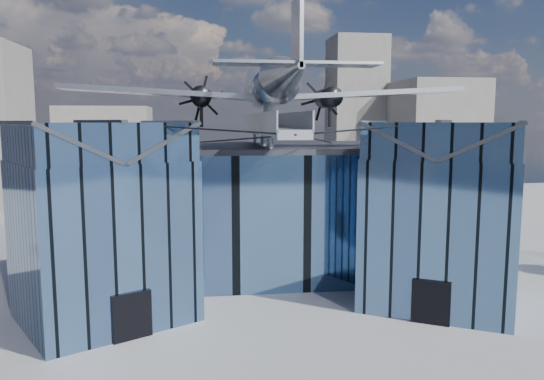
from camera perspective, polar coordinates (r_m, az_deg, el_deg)
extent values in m
plane|color=gray|center=(35.09, 0.43, -12.17)|extent=(120.00, 120.00, 0.00)
cube|color=#4C6E9A|center=(42.57, -1.21, -2.05)|extent=(28.00, 14.00, 9.50)
cube|color=#2A2C32|center=(42.04, -1.23, 4.62)|extent=(28.00, 14.00, 0.40)
cube|color=#4C6E9A|center=(33.07, -17.73, -5.19)|extent=(11.79, 11.43, 9.50)
cube|color=#4C6E9A|center=(32.33, -18.14, 4.98)|extent=(11.56, 11.20, 2.20)
cube|color=#2A2C32|center=(31.66, -22.00, 4.77)|extent=(7.98, 9.23, 2.40)
cube|color=#2A2C32|center=(33.14, -14.46, 5.17)|extent=(7.98, 9.23, 2.40)
cube|color=#2A2C32|center=(32.31, -18.23, 7.02)|extent=(4.30, 7.10, 0.18)
cube|color=black|center=(30.39, -14.81, -12.99)|extent=(2.03, 1.32, 2.60)
cube|color=black|center=(34.78, -10.72, -4.35)|extent=(0.34, 0.34, 9.50)
cube|color=#4C6E9A|center=(35.81, 17.60, -4.23)|extent=(11.79, 11.43, 9.50)
cube|color=#4C6E9A|center=(35.13, 17.98, 5.16)|extent=(11.56, 11.20, 2.20)
cube|color=#2A2C32|center=(35.38, 14.33, 5.31)|extent=(7.98, 9.23, 2.40)
cube|color=#2A2C32|center=(35.01, 21.66, 4.99)|extent=(7.98, 9.23, 2.40)
cube|color=#2A2C32|center=(35.11, 18.05, 7.03)|extent=(4.30, 7.10, 0.18)
cube|color=black|center=(32.80, 16.71, -11.52)|extent=(2.03, 1.32, 2.60)
cube|color=black|center=(36.45, 10.53, -3.80)|extent=(0.34, 0.34, 9.50)
cube|color=gray|center=(36.53, -0.30, 6.38)|extent=(1.80, 21.00, 0.50)
cube|color=gray|center=(36.42, -1.72, 7.40)|extent=(0.08, 21.00, 1.10)
cube|color=gray|center=(36.64, 1.10, 7.40)|extent=(0.08, 21.00, 1.10)
cylinder|color=gray|center=(45.98, -1.77, 5.76)|extent=(0.44, 0.44, 1.35)
cylinder|color=gray|center=(40.02, -0.92, 5.51)|extent=(0.44, 0.44, 1.35)
cylinder|color=gray|center=(36.05, -0.20, 5.29)|extent=(0.44, 0.44, 1.35)
cylinder|color=gray|center=(37.02, -0.40, 7.87)|extent=(0.70, 0.70, 1.40)
cylinder|color=black|center=(28.76, -8.94, 6.59)|extent=(10.55, 6.08, 0.69)
cylinder|color=black|center=(30.35, 11.43, 6.58)|extent=(10.55, 6.08, 0.69)
cylinder|color=black|center=(34.30, -4.89, 5.36)|extent=(6.09, 17.04, 1.19)
cylinder|color=black|center=(35.08, 4.99, 5.41)|extent=(6.09, 17.04, 1.19)
cylinder|color=#A2A6AE|center=(37.08, -0.40, 10.88)|extent=(2.50, 11.00, 2.50)
sphere|color=#A2A6AE|center=(42.54, -1.32, 10.44)|extent=(2.50, 2.50, 2.50)
cube|color=black|center=(41.59, -1.17, 11.46)|extent=(1.60, 1.40, 0.50)
cone|color=#A2A6AE|center=(28.22, 1.87, 12.56)|extent=(2.50, 7.00, 2.50)
cube|color=#A2A6AE|center=(26.16, 2.73, 16.49)|extent=(0.18, 2.40, 3.40)
cube|color=#A2A6AE|center=(26.08, 2.67, 13.42)|extent=(8.00, 1.80, 0.14)
cube|color=#A2A6AE|center=(37.87, -11.34, 10.21)|extent=(14.00, 3.20, 1.08)
cylinder|color=black|center=(38.38, -7.64, 9.88)|extent=(1.44, 3.20, 1.44)
cone|color=black|center=(40.18, -7.63, 9.77)|extent=(0.70, 0.70, 0.70)
cube|color=black|center=(40.33, -7.63, 9.76)|extent=(1.05, 0.06, 3.33)
cube|color=black|center=(40.33, -7.63, 9.76)|extent=(2.53, 0.06, 2.53)
cube|color=black|center=(40.33, -7.63, 9.76)|extent=(3.33, 0.06, 1.05)
cylinder|color=black|center=(37.75, -7.61, 8.06)|extent=(0.24, 0.24, 1.75)
cube|color=#A2A6AE|center=(39.50, 9.71, 10.13)|extent=(14.00, 3.20, 1.08)
cylinder|color=black|center=(39.44, 6.06, 9.84)|extent=(1.44, 3.20, 1.44)
cone|color=black|center=(41.19, 5.47, 9.74)|extent=(0.70, 0.70, 0.70)
cube|color=black|center=(41.34, 5.42, 9.74)|extent=(1.05, 0.06, 3.33)
cube|color=black|center=(41.34, 5.42, 9.74)|extent=(2.53, 0.06, 2.53)
cube|color=black|center=(41.34, 5.42, 9.74)|extent=(3.33, 0.06, 1.05)
cylinder|color=black|center=(38.83, 6.24, 8.06)|extent=(0.24, 0.24, 1.75)
cube|color=slate|center=(88.65, 17.02, 5.35)|extent=(12.00, 14.00, 18.00)
cube|color=slate|center=(89.23, -17.41, 4.06)|extent=(14.00, 10.00, 14.00)
cube|color=slate|center=(94.54, 8.99, 8.12)|extent=(9.00, 9.00, 26.00)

